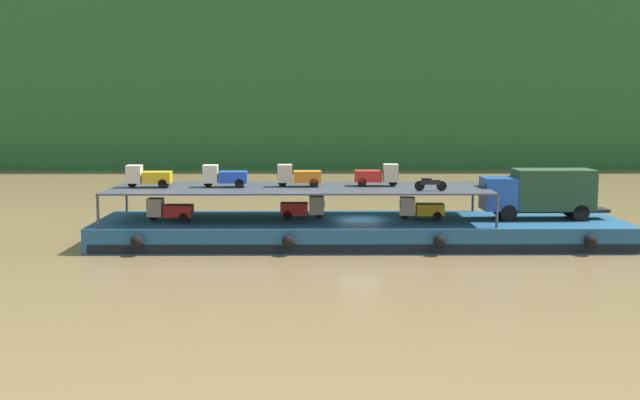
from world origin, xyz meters
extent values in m
plane|color=brown|center=(0.00, 0.00, 0.00)|extent=(400.00, 400.00, 0.00)
cube|color=#235628|center=(0.00, 67.20, 19.51)|extent=(131.92, 27.83, 39.02)
cube|color=navy|center=(0.00, 0.00, 0.75)|extent=(32.37, 8.06, 1.50)
cube|color=black|center=(0.00, -4.05, 0.35)|extent=(31.73, 0.06, 0.50)
sphere|color=black|center=(-12.95, -4.25, 0.85)|extent=(0.74, 0.74, 0.74)
sphere|color=black|center=(-4.32, -4.25, 0.85)|extent=(0.74, 0.74, 0.74)
sphere|color=black|center=(4.32, -4.25, 0.85)|extent=(0.74, 0.74, 0.74)
sphere|color=black|center=(12.95, -4.25, 0.85)|extent=(0.74, 0.74, 0.74)
cube|color=#1E4C99|center=(8.59, 0.00, 3.10)|extent=(2.03, 2.22, 2.00)
cube|color=#192833|center=(7.56, -0.02, 3.45)|extent=(0.09, 1.84, 0.60)
cube|color=#234228|center=(11.99, 0.05, 3.35)|extent=(4.84, 2.38, 2.50)
cube|color=black|center=(11.99, 0.05, 2.05)|extent=(6.82, 1.49, 0.20)
cylinder|color=black|center=(8.97, 1.01, 2.00)|extent=(1.00, 0.30, 1.00)
cylinder|color=black|center=(9.00, -1.01, 2.00)|extent=(1.00, 0.30, 1.00)
cylinder|color=black|center=(13.41, 1.08, 2.00)|extent=(1.00, 0.30, 1.00)
cylinder|color=black|center=(13.44, -0.93, 2.00)|extent=(1.00, 0.30, 1.00)
cylinder|color=#383D47|center=(7.71, 3.55, 2.50)|extent=(0.16, 0.16, 2.00)
cylinder|color=#383D47|center=(7.71, -3.55, 2.50)|extent=(0.16, 0.16, 2.00)
cylinder|color=#383D47|center=(-15.31, 3.55, 2.50)|extent=(0.16, 0.16, 2.00)
cylinder|color=#383D47|center=(-15.31, -3.55, 2.50)|extent=(0.16, 0.16, 2.00)
cube|color=#383D47|center=(-3.80, 0.00, 3.45)|extent=(23.17, 7.26, 0.10)
cube|color=red|center=(-11.18, -0.59, 2.13)|extent=(1.73, 1.24, 0.70)
cube|color=beige|center=(-12.58, -0.55, 2.33)|extent=(0.93, 1.02, 1.10)
cube|color=#19232D|center=(-13.05, -0.54, 2.44)|extent=(0.06, 0.85, 0.38)
cylinder|color=black|center=(-12.73, -0.55, 1.78)|extent=(0.56, 0.15, 0.56)
cylinder|color=black|center=(-10.76, -0.07, 1.78)|extent=(0.56, 0.15, 0.56)
cylinder|color=black|center=(-10.79, -1.13, 1.78)|extent=(0.56, 0.15, 0.56)
cube|color=red|center=(-4.11, 0.34, 2.13)|extent=(1.72, 1.22, 0.70)
cube|color=#C6B793|center=(-2.71, 0.35, 2.33)|extent=(0.91, 1.01, 1.10)
cube|color=#19232D|center=(-2.24, 0.36, 2.44)|extent=(0.05, 0.85, 0.38)
cylinder|color=black|center=(-2.56, 0.36, 1.78)|extent=(0.56, 0.15, 0.56)
cylinder|color=black|center=(-4.50, -0.20, 1.78)|extent=(0.56, 0.15, 0.56)
cylinder|color=black|center=(-4.52, 0.86, 1.78)|extent=(0.56, 0.15, 0.56)
cube|color=gold|center=(4.32, -0.17, 2.13)|extent=(1.76, 1.29, 0.70)
cube|color=beige|center=(2.92, -0.10, 2.33)|extent=(0.95, 1.05, 1.10)
cube|color=#19232D|center=(2.45, -0.07, 2.44)|extent=(0.09, 0.85, 0.38)
cylinder|color=black|center=(2.77, -0.09, 1.78)|extent=(0.57, 0.17, 0.56)
cylinder|color=black|center=(4.75, 0.33, 1.78)|extent=(0.57, 0.17, 0.56)
cylinder|color=black|center=(4.69, -0.73, 1.78)|extent=(0.57, 0.17, 0.56)
cube|color=gold|center=(-12.53, -0.06, 4.13)|extent=(1.73, 1.25, 0.70)
cube|color=beige|center=(-13.93, -0.10, 4.33)|extent=(0.93, 1.02, 1.10)
cube|color=#19232D|center=(-14.40, -0.11, 4.44)|extent=(0.06, 0.85, 0.38)
cylinder|color=black|center=(-14.08, -0.10, 3.78)|extent=(0.56, 0.16, 0.56)
cylinder|color=black|center=(-12.14, 0.48, 3.78)|extent=(0.56, 0.16, 0.56)
cylinder|color=black|center=(-12.11, -0.58, 3.78)|extent=(0.56, 0.16, 0.56)
cube|color=#1E47B7|center=(-7.86, 0.09, 4.13)|extent=(1.74, 1.26, 0.70)
cube|color=beige|center=(-9.26, 0.04, 4.33)|extent=(0.93, 1.03, 1.10)
cube|color=#19232D|center=(-9.73, 0.02, 4.44)|extent=(0.07, 0.85, 0.38)
cylinder|color=black|center=(-9.41, 0.03, 3.78)|extent=(0.56, 0.16, 0.56)
cylinder|color=black|center=(-7.48, 0.63, 3.78)|extent=(0.56, 0.16, 0.56)
cylinder|color=black|center=(-7.44, -0.43, 3.78)|extent=(0.56, 0.16, 0.56)
cube|color=orange|center=(-3.28, 0.37, 4.13)|extent=(1.73, 1.24, 0.70)
cube|color=#C6B793|center=(-4.68, 0.34, 4.33)|extent=(0.92, 1.02, 1.10)
cube|color=#19232D|center=(-5.15, 0.33, 4.44)|extent=(0.06, 0.85, 0.38)
cylinder|color=black|center=(-4.83, 0.34, 3.78)|extent=(0.56, 0.15, 0.56)
cylinder|color=black|center=(-2.89, 0.91, 3.78)|extent=(0.56, 0.15, 0.56)
cylinder|color=black|center=(-2.87, -0.15, 3.78)|extent=(0.56, 0.15, 0.56)
cube|color=red|center=(0.53, 0.69, 4.13)|extent=(1.74, 1.25, 0.70)
cube|color=#C6B793|center=(1.93, 0.65, 4.33)|extent=(0.93, 1.03, 1.10)
cube|color=#19232D|center=(2.40, 0.63, 4.44)|extent=(0.07, 0.85, 0.38)
cylinder|color=black|center=(2.08, 0.64, 3.78)|extent=(0.56, 0.16, 0.56)
cylinder|color=black|center=(0.12, 0.18, 3.78)|extent=(0.56, 0.16, 0.56)
cylinder|color=black|center=(0.15, 1.24, 3.78)|extent=(0.56, 0.16, 0.56)
cylinder|color=black|center=(4.69, -2.21, 3.80)|extent=(0.60, 0.13, 0.60)
cylinder|color=black|center=(3.39, -2.14, 3.80)|extent=(0.60, 0.13, 0.60)
cube|color=black|center=(4.04, -2.18, 4.02)|extent=(1.11, 0.26, 0.28)
cube|color=black|center=(3.79, -2.16, 4.20)|extent=(0.61, 0.23, 0.12)
cylinder|color=#B2B2B7|center=(4.59, -2.20, 4.35)|extent=(0.07, 0.55, 0.04)
camera|label=1|loc=(-2.84, -49.20, 8.72)|focal=44.94mm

